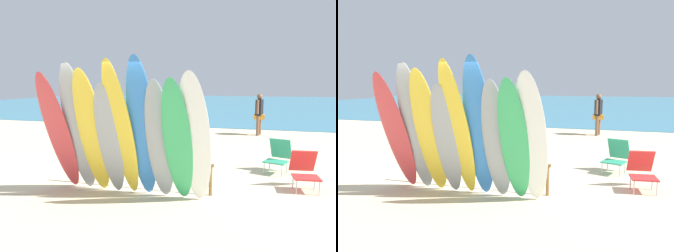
# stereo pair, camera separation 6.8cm
# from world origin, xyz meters

# --- Properties ---
(ground) EXTENTS (60.00, 60.00, 0.00)m
(ground) POSITION_xyz_m (0.00, 14.00, 0.00)
(ground) COLOR beige
(ocean_water) EXTENTS (60.00, 40.00, 0.02)m
(ocean_water) POSITION_xyz_m (0.00, 29.65, 0.01)
(ocean_water) COLOR teal
(ocean_water) RESTS_ON ground
(surfboard_rack) EXTENTS (3.11, 0.07, 0.63)m
(surfboard_rack) POSITION_xyz_m (0.00, 0.00, 0.50)
(surfboard_rack) COLOR brown
(surfboard_rack) RESTS_ON ground
(surfboard_red_0) EXTENTS (0.64, 1.05, 2.37)m
(surfboard_red_0) POSITION_xyz_m (-1.39, -0.66, 1.19)
(surfboard_red_0) COLOR #D13D42
(surfboard_red_0) RESTS_ON ground
(surfboard_grey_1) EXTENTS (0.62, 0.99, 2.55)m
(surfboard_grey_1) POSITION_xyz_m (-0.96, -0.63, 1.27)
(surfboard_grey_1) COLOR #999EA3
(surfboard_grey_1) RESTS_ON ground
(surfboard_yellow_2) EXTENTS (0.57, 0.96, 2.43)m
(surfboard_yellow_2) POSITION_xyz_m (-0.65, -0.67, 1.22)
(surfboard_yellow_2) COLOR yellow
(surfboard_yellow_2) RESTS_ON ground
(surfboard_grey_3) EXTENTS (0.52, 0.90, 2.17)m
(surfboard_grey_3) POSITION_xyz_m (-0.29, -0.65, 1.09)
(surfboard_grey_3) COLOR #999EA3
(surfboard_grey_3) RESTS_ON ground
(surfboard_yellow_4) EXTENTS (0.55, 1.08, 2.58)m
(surfboard_yellow_4) POSITION_xyz_m (-0.03, -0.71, 1.29)
(surfboard_yellow_4) COLOR yellow
(surfboard_yellow_4) RESTS_ON ground
(surfboard_blue_5) EXTENTS (0.59, 1.01, 2.64)m
(surfboard_blue_5) POSITION_xyz_m (0.35, -0.65, 1.32)
(surfboard_blue_5) COLOR #337AD1
(surfboard_blue_5) RESTS_ON ground
(surfboard_grey_6) EXTENTS (0.52, 0.84, 2.24)m
(surfboard_grey_6) POSITION_xyz_m (0.67, -0.62, 1.12)
(surfboard_grey_6) COLOR #999EA3
(surfboard_grey_6) RESTS_ON ground
(surfboard_green_7) EXTENTS (0.52, 1.03, 2.26)m
(surfboard_green_7) POSITION_xyz_m (1.03, -0.73, 1.13)
(surfboard_green_7) COLOR #38B266
(surfboard_green_7) RESTS_ON ground
(surfboard_white_8) EXTENTS (0.57, 1.01, 2.36)m
(surfboard_white_8) POSITION_xyz_m (1.33, -0.72, 1.18)
(surfboard_white_8) COLOR white
(surfboard_white_8) RESTS_ON ground
(beachgoer_by_water) EXTENTS (0.45, 0.64, 1.72)m
(beachgoer_by_water) POSITION_xyz_m (2.17, 8.01, 0.99)
(beachgoer_by_water) COLOR brown
(beachgoer_by_water) RESTS_ON ground
(beachgoer_midbeach) EXTENTS (0.43, 0.61, 1.66)m
(beachgoer_midbeach) POSITION_xyz_m (-2.53, 3.85, 0.96)
(beachgoer_midbeach) COLOR #9E704C
(beachgoer_midbeach) RESTS_ON ground
(beach_chair_red) EXTENTS (0.58, 0.79, 0.79)m
(beach_chair_red) POSITION_xyz_m (3.26, 0.94, 0.42)
(beach_chair_red) COLOR #B7B7BC
(beach_chair_red) RESTS_ON ground
(beach_chair_blue) EXTENTS (0.70, 0.82, 0.81)m
(beach_chair_blue) POSITION_xyz_m (2.79, 2.14, 0.43)
(beach_chair_blue) COLOR #B7B7BC
(beach_chair_blue) RESTS_ON ground
(distant_boat) EXTENTS (3.65, 1.42, 0.29)m
(distant_boat) POSITION_xyz_m (-7.96, 17.00, 0.13)
(distant_boat) COLOR #4C515B
(distant_boat) RESTS_ON ground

